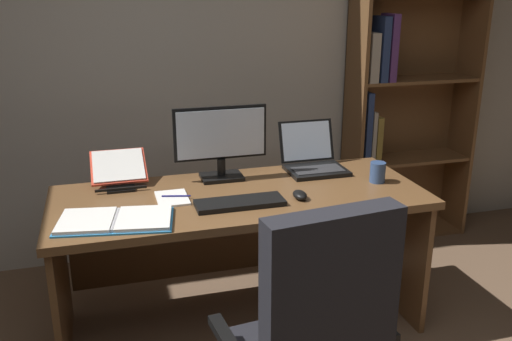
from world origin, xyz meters
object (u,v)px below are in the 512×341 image
(reading_stand_with_book, at_px, (119,169))
(coffee_mug, at_px, (378,172))
(notepad, at_px, (172,198))
(open_binder, at_px, (115,220))
(keyboard, at_px, (240,203))
(desk, at_px, (236,224))
(monitor, at_px, (221,143))
(bookshelf, at_px, (399,79))
(laptop, at_px, (313,160))
(computer_mouse, at_px, (300,195))
(pen, at_px, (176,196))

(reading_stand_with_book, bearing_deg, coffee_mug, -15.09)
(notepad, relative_size, coffee_mug, 1.95)
(reading_stand_with_book, xyz_separation_m, open_binder, (-0.04, -0.52, -0.06))
(keyboard, bearing_deg, reading_stand_with_book, 138.33)
(reading_stand_with_book, xyz_separation_m, coffee_mug, (1.30, -0.35, -0.02))
(desk, relative_size, open_binder, 3.45)
(coffee_mug, bearing_deg, monitor, 160.09)
(bookshelf, distance_m, monitor, 1.47)
(notepad, distance_m, coffee_mug, 1.07)
(monitor, height_order, notepad, monitor)
(laptop, relative_size, keyboard, 0.79)
(bookshelf, xyz_separation_m, coffee_mug, (-0.57, -0.84, -0.33))
(monitor, relative_size, keyboard, 1.18)
(monitor, bearing_deg, bookshelf, 22.66)
(open_binder, bearing_deg, computer_mouse, 12.91)
(notepad, bearing_deg, pen, 0.00)
(open_binder, bearing_deg, notepad, 47.55)
(bookshelf, relative_size, monitor, 4.56)
(computer_mouse, bearing_deg, monitor, 126.89)
(computer_mouse, height_order, coffee_mug, coffee_mug)
(desk, bearing_deg, reading_stand_with_book, 156.88)
(bookshelf, bearing_deg, coffee_mug, -124.12)
(desk, xyz_separation_m, reading_stand_with_book, (-0.57, 0.24, 0.27))
(coffee_mug, bearing_deg, desk, 171.52)
(notepad, bearing_deg, desk, 10.80)
(bookshelf, relative_size, coffee_mug, 20.97)
(computer_mouse, relative_size, notepad, 0.50)
(keyboard, bearing_deg, monitor, 90.00)
(keyboard, bearing_deg, computer_mouse, 0.00)
(bookshelf, distance_m, coffee_mug, 1.07)
(keyboard, distance_m, reading_stand_with_book, 0.71)
(bookshelf, xyz_separation_m, monitor, (-1.35, -0.56, -0.19))
(desk, bearing_deg, keyboard, -99.18)
(keyboard, bearing_deg, coffee_mug, 8.71)
(reading_stand_with_book, relative_size, open_binder, 0.55)
(laptop, height_order, notepad, laptop)
(laptop, bearing_deg, notepad, -163.47)
(desk, height_order, open_binder, open_binder)
(pen, bearing_deg, open_binder, -144.00)
(computer_mouse, xyz_separation_m, pen, (-0.58, 0.17, -0.01))
(bookshelf, bearing_deg, monitor, -157.34)
(coffee_mug, bearing_deg, laptop, 130.37)
(keyboard, bearing_deg, laptop, 37.83)
(computer_mouse, height_order, reading_stand_with_book, reading_stand_with_book)
(computer_mouse, distance_m, open_binder, 0.87)
(monitor, bearing_deg, open_binder, -141.84)
(monitor, distance_m, notepad, 0.42)
(notepad, bearing_deg, monitor, 38.38)
(notepad, distance_m, pen, 0.02)
(desk, distance_m, open_binder, 0.70)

